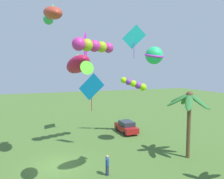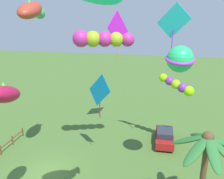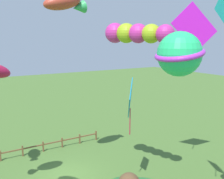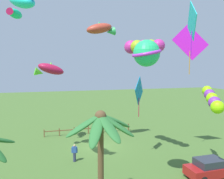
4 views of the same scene
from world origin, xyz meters
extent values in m
plane|color=#476B2D|center=(0.00, 0.00, 0.00)|extent=(120.00, 120.00, 0.00)
cylinder|color=brown|center=(2.49, 11.35, 2.90)|extent=(0.35, 0.35, 5.79)
ellipsoid|color=#2D7033|center=(3.48, 11.50, 5.34)|extent=(2.21, 0.94, 1.32)
ellipsoid|color=#2D7033|center=(2.90, 12.16, 5.19)|extent=(1.48, 2.05, 1.59)
ellipsoid|color=#2D7033|center=(2.21, 12.30, 5.31)|extent=(1.20, 2.20, 1.38)
ellipsoid|color=#2D7033|center=(1.59, 11.68, 5.26)|extent=(2.15, 1.30, 1.47)
ellipsoid|color=#2D7033|center=(1.51, 11.06, 5.38)|extent=(2.26, 1.23, 1.25)
ellipsoid|color=#2D7033|center=(2.11, 10.43, 5.33)|extent=(1.39, 2.21, 1.34)
ellipsoid|color=#2D7033|center=(3.19, 10.70, 5.27)|extent=(1.96, 1.87, 1.44)
sphere|color=brown|center=(2.49, 11.35, 5.79)|extent=(0.66, 0.66, 0.66)
cube|color=#A51919|center=(-6.72, 9.31, 0.60)|extent=(3.92, 1.75, 0.70)
cube|color=#282D38|center=(-6.57, 9.32, 1.23)|extent=(2.05, 1.52, 0.56)
cylinder|color=black|center=(-7.92, 8.52, 0.30)|extent=(0.60, 0.19, 0.60)
cylinder|color=black|center=(-7.94, 10.08, 0.30)|extent=(0.60, 0.19, 0.60)
cylinder|color=black|center=(-5.50, 8.55, 0.30)|extent=(0.60, 0.19, 0.60)
cylinder|color=black|center=(-5.53, 10.11, 0.30)|extent=(0.60, 0.19, 0.60)
cylinder|color=#2D3351|center=(3.06, 3.32, 0.42)|extent=(0.26, 0.26, 0.84)
cube|color=#2D519E|center=(3.06, 3.32, 1.11)|extent=(0.42, 0.31, 0.54)
sphere|color=tan|center=(3.06, 3.32, 1.48)|extent=(0.21, 0.21, 0.21)
cylinder|color=#2D519E|center=(3.29, 3.27, 1.06)|extent=(0.09, 0.09, 0.52)
cylinder|color=#2D519E|center=(2.84, 3.37, 1.06)|extent=(0.09, 0.09, 0.52)
ellipsoid|color=#B21640|center=(4.87, 0.80, 8.36)|extent=(2.77, 1.58, 1.56)
cone|color=#5EE22F|center=(5.98, 0.95, 8.04)|extent=(1.07, 0.91, 0.98)
cone|color=#5EE22F|center=(4.87, 0.80, 8.76)|extent=(0.56, 0.56, 0.51)
sphere|color=#97EE0F|center=(-5.64, 11.06, 5.88)|extent=(0.91, 0.91, 0.91)
sphere|color=purple|center=(-5.85, 10.50, 6.09)|extent=(0.87, 0.87, 0.87)
sphere|color=#97EE0F|center=(-6.07, 9.95, 6.31)|extent=(0.83, 0.83, 0.83)
sphere|color=purple|center=(-6.29, 9.39, 6.52)|extent=(0.80, 0.80, 0.80)
sphere|color=#97EE0F|center=(-6.50, 8.83, 6.74)|extent=(0.76, 0.76, 0.76)
sphere|color=#CE2C96|center=(-2.62, 2.45, 10.47)|extent=(1.30, 1.30, 1.30)
sphere|color=#9DBC1F|center=(-2.92, 3.31, 10.44)|extent=(1.24, 1.24, 1.24)
sphere|color=#CE2C96|center=(-3.22, 4.16, 10.41)|extent=(1.19, 1.19, 1.19)
sphere|color=#9DBC1F|center=(-3.51, 5.02, 10.38)|extent=(1.14, 1.14, 1.14)
sphere|color=#CE2C96|center=(-3.81, 5.88, 10.35)|extent=(1.09, 1.09, 1.09)
ellipsoid|color=#B53C2A|center=(-0.07, -0.12, 12.51)|extent=(3.07, 1.75, 1.56)
cone|color=#32B05C|center=(-1.31, -0.28, 12.25)|extent=(1.15, 1.01, 1.04)
cone|color=#32B05C|center=(-0.07, -0.12, 12.96)|extent=(0.62, 0.62, 0.57)
sphere|color=#26CB74|center=(-1.00, 9.75, 9.46)|extent=(1.77, 1.77, 1.77)
torus|color=#B933D3|center=(-1.00, 9.75, 9.46)|extent=(2.17, 2.17, 0.59)
cube|color=#24CFD7|center=(-4.66, 9.30, 11.77)|extent=(1.07, 2.58, 2.73)
cylinder|color=#981EDB|center=(-4.66, 9.30, 10.21)|extent=(0.06, 0.06, 1.79)
cube|color=#E21EE9|center=(-7.86, 4.38, 10.88)|extent=(3.14, 1.44, 3.41)
cylinder|color=orange|center=(-7.86, 4.38, 8.94)|extent=(0.07, 0.07, 2.22)
cube|color=#0B7AB6|center=(-2.97, 3.76, 6.33)|extent=(1.71, 2.23, 2.75)
cylinder|color=#B80A37|center=(-2.97, 3.76, 4.76)|extent=(0.06, 0.06, 1.80)
camera|label=1|loc=(18.05, -1.92, 8.05)|focal=34.77mm
camera|label=2|loc=(15.27, 8.57, 12.31)|focal=38.89mm
camera|label=3|loc=(6.62, 17.12, 9.98)|focal=41.81mm
camera|label=4|loc=(5.45, 24.20, 8.58)|focal=37.95mm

